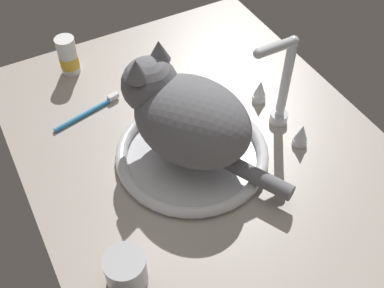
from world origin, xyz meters
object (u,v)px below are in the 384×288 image
cat (183,114)px  metal_jar (126,270)px  pill_bottle (68,57)px  toothbrush (89,111)px  faucet (281,93)px  sink_basin (192,153)px

cat → metal_jar: bearing=-46.2°
pill_bottle → cat: bearing=18.6°
metal_jar → toothbrush: metal_jar is taller
metal_jar → pill_bottle: (-57.90, 9.54, 1.05)cm
faucet → sink_basin: bearing=-90.0°
sink_basin → metal_jar: size_ratio=4.45×
sink_basin → cat: cat is taller
metal_jar → pill_bottle: 58.69cm
pill_bottle → toothbrush: 16.68cm
sink_basin → metal_jar: metal_jar is taller
faucet → metal_jar: (19.22, -44.18, -5.43)cm
pill_bottle → toothbrush: size_ratio=0.58×
faucet → pill_bottle: bearing=-138.2°
sink_basin → toothbrush: (-22.53, -14.65, -0.47)cm
faucet → cat: (-1.82, -22.26, 2.52)cm
faucet → pill_bottle: 52.10cm
cat → toothbrush: (-20.71, -13.69, -10.85)cm
faucet → metal_jar: faucet is taller
faucet → metal_jar: bearing=-66.5°
cat → toothbrush: bearing=-146.5°
sink_basin → pill_bottle: size_ratio=3.26×
sink_basin → toothbrush: sink_basin is taller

